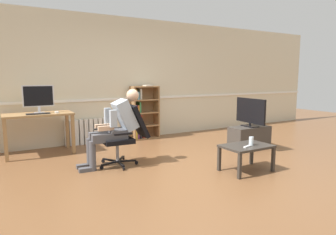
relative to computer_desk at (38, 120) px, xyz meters
name	(u,v)px	position (x,y,z in m)	size (l,w,h in m)	color
ground_plane	(187,170)	(1.81, -2.15, -0.64)	(18.00, 18.00, 0.00)	brown
back_wall	(122,79)	(1.81, 0.50, 0.71)	(12.00, 0.13, 2.70)	beige
computer_desk	(38,120)	(0.00, 0.00, 0.00)	(1.17, 0.59, 0.76)	#9E7547
imac_monitor	(38,97)	(0.03, 0.08, 0.41)	(0.54, 0.14, 0.51)	silver
keyboard	(38,114)	(-0.01, -0.14, 0.13)	(0.39, 0.12, 0.02)	black
computer_mouse	(57,112)	(0.30, -0.12, 0.14)	(0.06, 0.10, 0.03)	white
bookshelf	(143,113)	(2.22, 0.29, -0.05)	(0.63, 0.29, 1.23)	olive
radiator	(89,131)	(1.00, 0.39, -0.37)	(0.98, 0.08, 0.53)	white
office_chair	(126,132)	(1.14, -1.38, -0.11)	(0.82, 0.62, 0.97)	black
person_seated	(115,125)	(0.96, -1.36, 0.01)	(1.01, 0.41, 1.22)	#4C4C51
tv_stand	(249,138)	(3.61, -1.64, -0.41)	(0.82, 0.37, 0.45)	#3D3833
tv_screen	(250,112)	(3.61, -1.64, 0.10)	(0.22, 0.78, 0.55)	black
coffee_table	(246,149)	(2.56, -2.61, -0.29)	(0.74, 0.50, 0.40)	#332D28
drinking_glass	(251,141)	(2.62, -2.65, -0.17)	(0.07, 0.07, 0.13)	silver
spare_remote	(247,147)	(2.48, -2.71, -0.23)	(0.04, 0.15, 0.02)	white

